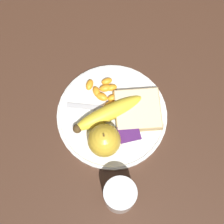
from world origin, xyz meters
TOP-DOWN VIEW (x-y plane):
  - ground_plane at (0.00, 0.00)m, footprint 3.00×3.00m
  - plate at (0.00, 0.00)m, footprint 0.26×0.26m
  - juice_glass at (0.03, 0.19)m, footprint 0.07×0.07m
  - apple at (0.03, 0.07)m, footprint 0.07×0.07m
  - banana at (0.01, 0.00)m, footprint 0.18×0.08m
  - bread_slice at (-0.06, 0.01)m, footprint 0.12×0.12m
  - fork at (0.00, -0.02)m, footprint 0.17×0.07m
  - jam_packet at (-0.03, 0.06)m, footprint 0.05×0.04m
  - orange_segment_0 at (-0.01, -0.08)m, footprint 0.03×0.02m
  - orange_segment_1 at (0.00, -0.02)m, footprint 0.04×0.03m
  - orange_segment_2 at (0.04, -0.09)m, footprint 0.03×0.03m
  - orange_segment_3 at (0.02, -0.06)m, footprint 0.02×0.03m
  - orange_segment_4 at (-0.01, -0.04)m, footprint 0.03×0.02m
  - orange_segment_5 at (-0.01, -0.07)m, footprint 0.03×0.02m
  - orange_segment_6 at (0.00, -0.07)m, footprint 0.03×0.02m
  - orange_segment_7 at (-0.03, -0.04)m, footprint 0.04×0.04m
  - orange_segment_8 at (0.01, -0.05)m, footprint 0.04×0.03m

SIDE VIEW (x-z plane):
  - ground_plane at x=0.00m, z-range 0.00..0.00m
  - plate at x=0.00m, z-range 0.00..0.02m
  - fork at x=0.00m, z-range 0.01..0.02m
  - orange_segment_4 at x=-0.01m, z-range 0.01..0.03m
  - orange_segment_0 at x=-0.01m, z-range 0.01..0.03m
  - orange_segment_5 at x=-0.01m, z-range 0.01..0.03m
  - orange_segment_3 at x=0.02m, z-range 0.01..0.03m
  - orange_segment_2 at x=0.04m, z-range 0.01..0.03m
  - orange_segment_6 at x=0.00m, z-range 0.01..0.03m
  - orange_segment_8 at x=0.01m, z-range 0.01..0.03m
  - orange_segment_7 at x=-0.03m, z-range 0.01..0.03m
  - orange_segment_1 at x=0.00m, z-range 0.01..0.03m
  - jam_packet at x=-0.03m, z-range 0.01..0.03m
  - bread_slice at x=-0.06m, z-range 0.01..0.03m
  - banana at x=0.01m, z-range 0.01..0.05m
  - juice_glass at x=0.03m, z-range 0.00..0.09m
  - apple at x=0.03m, z-range 0.01..0.09m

